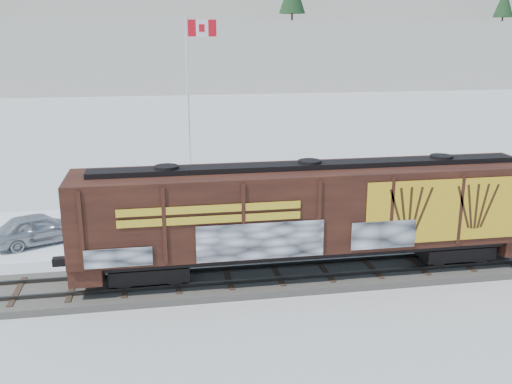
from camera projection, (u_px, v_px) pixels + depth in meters
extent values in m
plane|color=white|center=(277.00, 279.00, 23.22)|extent=(500.00, 500.00, 0.00)
cube|color=#59544C|center=(277.00, 276.00, 23.18)|extent=(50.00, 3.40, 0.28)
cube|color=#33302D|center=(280.00, 278.00, 22.44)|extent=(50.00, 0.10, 0.15)
cube|color=#33302D|center=(273.00, 264.00, 23.81)|extent=(50.00, 0.10, 0.15)
cube|color=white|center=(247.00, 222.00, 30.33)|extent=(40.00, 8.00, 0.03)
cube|color=white|center=(176.00, 54.00, 111.82)|extent=(360.00, 40.00, 12.00)
cube|color=white|center=(170.00, 25.00, 138.71)|extent=(360.00, 40.00, 24.00)
cube|color=white|center=(166.00, 8.00, 170.48)|extent=(360.00, 50.00, 35.00)
cone|color=black|center=(504.00, 2.00, 121.71)|extent=(4.20, 4.20, 6.15)
cube|color=black|center=(150.00, 268.00, 22.14)|extent=(3.00, 2.00, 0.90)
cube|color=black|center=(451.00, 247.00, 24.25)|extent=(3.00, 2.00, 0.90)
cylinder|color=black|center=(124.00, 278.00, 21.24)|extent=(0.90, 0.12, 0.90)
cube|color=black|center=(307.00, 245.00, 23.05)|extent=(18.37, 2.40, 0.25)
cube|color=#3D1B10|center=(308.00, 206.00, 22.61)|extent=(18.37, 3.00, 3.08)
cube|color=black|center=(309.00, 165.00, 22.18)|extent=(16.90, 0.90, 0.20)
cube|color=gold|center=(443.00, 211.00, 21.98)|extent=(6.25, 0.03, 2.49)
cube|color=gold|center=(211.00, 214.00, 20.38)|extent=(6.61, 0.02, 0.70)
cube|color=silver|center=(261.00, 241.00, 20.98)|extent=(4.78, 0.03, 1.40)
cylinder|color=silver|center=(191.00, 186.00, 37.13)|extent=(0.90, 0.90, 0.20)
cylinder|color=silver|center=(188.00, 105.00, 35.73)|extent=(0.14, 0.14, 10.73)
cube|color=red|center=(192.00, 28.00, 34.55)|extent=(0.50, 0.07, 1.00)
cube|color=white|center=(202.00, 28.00, 34.65)|extent=(0.70, 0.09, 1.00)
cube|color=red|center=(212.00, 28.00, 34.76)|extent=(0.50, 0.07, 1.00)
imported|color=#A1A3A8|center=(39.00, 228.00, 27.02)|extent=(4.67, 3.31, 1.48)
imported|color=white|center=(326.00, 205.00, 30.95)|extent=(4.47, 2.98, 1.39)
imported|color=black|center=(303.00, 214.00, 29.28)|extent=(4.78, 2.10, 1.36)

